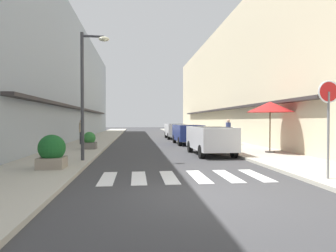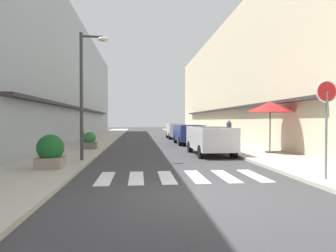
{
  "view_description": "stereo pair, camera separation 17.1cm",
  "coord_description": "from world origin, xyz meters",
  "px_view_note": "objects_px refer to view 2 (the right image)",
  "views": [
    {
      "loc": [
        -1.5,
        -6.84,
        1.79
      ],
      "look_at": [
        0.31,
        9.99,
        1.48
      ],
      "focal_mm": 31.7,
      "sensor_mm": 36.0,
      "label": 1
    },
    {
      "loc": [
        -1.34,
        -6.86,
        1.79
      ],
      "look_at": [
        0.31,
        9.99,
        1.48
      ],
      "focal_mm": 31.7,
      "sensor_mm": 36.0,
      "label": 2
    }
  ],
  "objects_px": {
    "parked_car_near": "(210,137)",
    "planter_midblock": "(90,141)",
    "round_street_sign": "(326,103)",
    "pedestrian_walking_near": "(229,131)",
    "pedestrian_walking_far": "(82,131)",
    "parked_car_far": "(177,129)",
    "parked_car_mid": "(188,132)",
    "cafe_umbrella": "(270,107)",
    "planter_corner": "(50,152)",
    "street_lamp": "(86,82)"
  },
  "relations": [
    {
      "from": "parked_car_near",
      "to": "parked_car_far",
      "type": "bearing_deg",
      "value": 90.0
    },
    {
      "from": "parked_car_near",
      "to": "parked_car_mid",
      "type": "xyz_separation_m",
      "value": [
        -0.0,
        6.89,
        0.0
      ]
    },
    {
      "from": "parked_car_near",
      "to": "pedestrian_walking_near",
      "type": "relative_size",
      "value": 2.36
    },
    {
      "from": "planter_midblock",
      "to": "pedestrian_walking_far",
      "type": "bearing_deg",
      "value": 106.95
    },
    {
      "from": "parked_car_near",
      "to": "planter_corner",
      "type": "bearing_deg",
      "value": -147.76
    },
    {
      "from": "round_street_sign",
      "to": "planter_midblock",
      "type": "relative_size",
      "value": 2.82
    },
    {
      "from": "round_street_sign",
      "to": "planter_corner",
      "type": "bearing_deg",
      "value": 161.66
    },
    {
      "from": "parked_car_near",
      "to": "parked_car_far",
      "type": "relative_size",
      "value": 1.01
    },
    {
      "from": "street_lamp",
      "to": "round_street_sign",
      "type": "bearing_deg",
      "value": -32.35
    },
    {
      "from": "parked_car_near",
      "to": "parked_car_far",
      "type": "distance_m",
      "value": 13.84
    },
    {
      "from": "parked_car_near",
      "to": "planter_midblock",
      "type": "relative_size",
      "value": 4.17
    },
    {
      "from": "parked_car_near",
      "to": "street_lamp",
      "type": "relative_size",
      "value": 0.78
    },
    {
      "from": "street_lamp",
      "to": "pedestrian_walking_far",
      "type": "relative_size",
      "value": 3.05
    },
    {
      "from": "parked_car_near",
      "to": "planter_corner",
      "type": "distance_m",
      "value": 8.01
    },
    {
      "from": "parked_car_mid",
      "to": "round_street_sign",
      "type": "xyz_separation_m",
      "value": [
        1.65,
        -13.95,
        1.36
      ]
    },
    {
      "from": "planter_corner",
      "to": "street_lamp",
      "type": "bearing_deg",
      "value": 65.68
    },
    {
      "from": "parked_car_near",
      "to": "planter_midblock",
      "type": "height_order",
      "value": "parked_car_near"
    },
    {
      "from": "round_street_sign",
      "to": "pedestrian_walking_near",
      "type": "height_order",
      "value": "round_street_sign"
    },
    {
      "from": "parked_car_far",
      "to": "street_lamp",
      "type": "xyz_separation_m",
      "value": [
        -5.88,
        -16.14,
        2.46
      ]
    },
    {
      "from": "parked_car_mid",
      "to": "cafe_umbrella",
      "type": "relative_size",
      "value": 1.57
    },
    {
      "from": "street_lamp",
      "to": "pedestrian_walking_near",
      "type": "xyz_separation_m",
      "value": [
        8.43,
        7.33,
        -2.33
      ]
    },
    {
      "from": "pedestrian_walking_near",
      "to": "street_lamp",
      "type": "bearing_deg",
      "value": 74.09
    },
    {
      "from": "planter_midblock",
      "to": "round_street_sign",
      "type": "bearing_deg",
      "value": -50.28
    },
    {
      "from": "parked_car_near",
      "to": "planter_corner",
      "type": "height_order",
      "value": "parked_car_near"
    },
    {
      "from": "parked_car_mid",
      "to": "planter_midblock",
      "type": "xyz_separation_m",
      "value": [
        -6.58,
        -4.06,
        -0.34
      ]
    },
    {
      "from": "parked_car_far",
      "to": "pedestrian_walking_far",
      "type": "xyz_separation_m",
      "value": [
        -7.66,
        -7.45,
        0.12
      ]
    },
    {
      "from": "parked_car_far",
      "to": "street_lamp",
      "type": "bearing_deg",
      "value": -110.01
    },
    {
      "from": "round_street_sign",
      "to": "planter_midblock",
      "type": "xyz_separation_m",
      "value": [
        -8.22,
        9.9,
        -1.7
      ]
    },
    {
      "from": "parked_car_near",
      "to": "street_lamp",
      "type": "xyz_separation_m",
      "value": [
        -5.88,
        -2.29,
        2.46
      ]
    },
    {
      "from": "parked_car_near",
      "to": "planter_corner",
      "type": "xyz_separation_m",
      "value": [
        -6.77,
        -4.27,
        -0.23
      ]
    },
    {
      "from": "round_street_sign",
      "to": "cafe_umbrella",
      "type": "relative_size",
      "value": 1.06
    },
    {
      "from": "planter_corner",
      "to": "cafe_umbrella",
      "type": "bearing_deg",
      "value": 22.35
    },
    {
      "from": "parked_car_far",
      "to": "pedestrian_walking_far",
      "type": "height_order",
      "value": "pedestrian_walking_far"
    },
    {
      "from": "parked_car_near",
      "to": "planter_midblock",
      "type": "bearing_deg",
      "value": 156.67
    },
    {
      "from": "parked_car_near",
      "to": "pedestrian_walking_far",
      "type": "relative_size",
      "value": 2.38
    },
    {
      "from": "parked_car_far",
      "to": "cafe_umbrella",
      "type": "relative_size",
      "value": 1.55
    },
    {
      "from": "street_lamp",
      "to": "pedestrian_walking_near",
      "type": "distance_m",
      "value": 11.41
    },
    {
      "from": "street_lamp",
      "to": "planter_midblock",
      "type": "height_order",
      "value": "street_lamp"
    },
    {
      "from": "parked_car_near",
      "to": "pedestrian_walking_far",
      "type": "height_order",
      "value": "pedestrian_walking_far"
    },
    {
      "from": "round_street_sign",
      "to": "parked_car_mid",
      "type": "bearing_deg",
      "value": 96.73
    },
    {
      "from": "parked_car_mid",
      "to": "street_lamp",
      "type": "distance_m",
      "value": 11.18
    },
    {
      "from": "parked_car_far",
      "to": "round_street_sign",
      "type": "xyz_separation_m",
      "value": [
        1.65,
        -20.9,
        1.36
      ]
    },
    {
      "from": "planter_midblock",
      "to": "parked_car_far",
      "type": "bearing_deg",
      "value": 59.15
    },
    {
      "from": "street_lamp",
      "to": "pedestrian_walking_near",
      "type": "bearing_deg",
      "value": 40.99
    },
    {
      "from": "street_lamp",
      "to": "cafe_umbrella",
      "type": "height_order",
      "value": "street_lamp"
    },
    {
      "from": "cafe_umbrella",
      "to": "pedestrian_walking_far",
      "type": "relative_size",
      "value": 1.52
    },
    {
      "from": "pedestrian_walking_near",
      "to": "planter_midblock",
      "type": "bearing_deg",
      "value": 46.63
    },
    {
      "from": "cafe_umbrella",
      "to": "pedestrian_walking_near",
      "type": "xyz_separation_m",
      "value": [
        -0.57,
        5.24,
        -1.43
      ]
    },
    {
      "from": "round_street_sign",
      "to": "pedestrian_walking_far",
      "type": "bearing_deg",
      "value": 124.67
    },
    {
      "from": "planter_midblock",
      "to": "street_lamp",
      "type": "bearing_deg",
      "value": -82.25
    }
  ]
}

